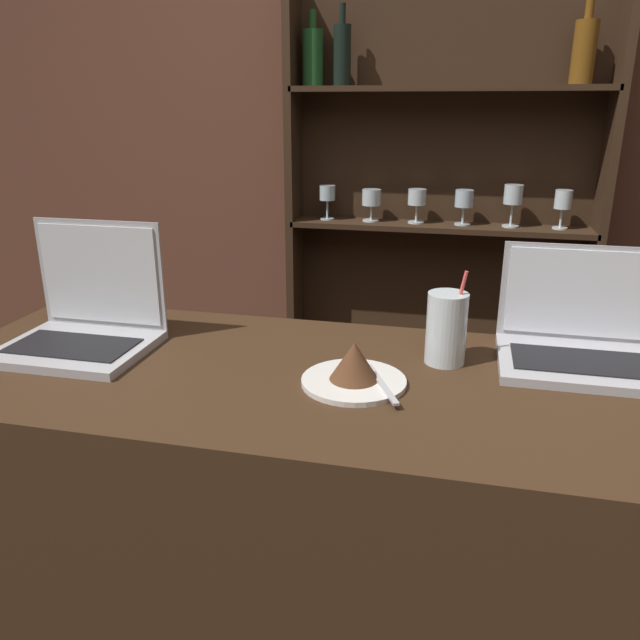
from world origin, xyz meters
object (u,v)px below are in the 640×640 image
Objects in this scene: laptop_far at (588,340)px; laptop_near at (86,320)px; water_glass at (446,328)px; cake_plate at (354,369)px.

laptop_near is at bearing -171.93° from laptop_far.
water_glass is (-0.28, -0.07, 0.03)m from laptop_far.
water_glass is (0.75, 0.08, 0.02)m from laptop_near.
laptop_near is 0.60m from cake_plate.
laptop_far is 0.48m from cake_plate.
laptop_near reaches higher than water_glass.
laptop_near is at bearing 173.68° from cake_plate.
laptop_near is at bearing -174.12° from water_glass.
laptop_near reaches higher than laptop_far.
laptop_near is 0.86× the size of laptop_far.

